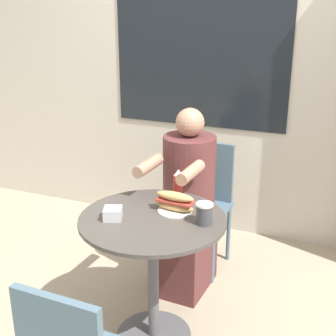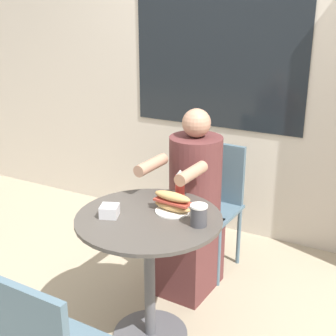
% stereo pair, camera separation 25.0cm
% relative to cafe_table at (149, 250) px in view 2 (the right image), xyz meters
% --- Properties ---
extents(ground_plane, '(8.00, 8.00, 0.00)m').
position_rel_cafe_table_xyz_m(ground_plane, '(0.00, 0.00, -0.55)').
color(ground_plane, tan).
extents(storefront_wall, '(8.00, 0.09, 2.80)m').
position_rel_cafe_table_xyz_m(storefront_wall, '(-0.00, 1.48, 0.86)').
color(storefront_wall, beige).
rests_on(storefront_wall, ground_plane).
extents(cafe_table, '(0.76, 0.76, 0.74)m').
position_rel_cafe_table_xyz_m(cafe_table, '(0.00, 0.00, 0.00)').
color(cafe_table, '#47423D').
rests_on(cafe_table, ground_plane).
extents(diner_chair, '(0.40, 0.40, 0.87)m').
position_rel_cafe_table_xyz_m(diner_chair, '(-0.01, 0.90, -0.02)').
color(diner_chair, slate).
rests_on(diner_chair, ground_plane).
extents(seated_diner, '(0.35, 0.60, 1.19)m').
position_rel_cafe_table_xyz_m(seated_diner, '(-0.02, 0.56, -0.03)').
color(seated_diner, brown).
rests_on(seated_diner, ground_plane).
extents(sandwich_on_plate, '(0.22, 0.18, 0.11)m').
position_rel_cafe_table_xyz_m(sandwich_on_plate, '(0.08, 0.11, 0.24)').
color(sandwich_on_plate, white).
rests_on(sandwich_on_plate, cafe_table).
extents(drink_cup, '(0.09, 0.09, 0.11)m').
position_rel_cafe_table_xyz_m(drink_cup, '(0.26, 0.03, 0.25)').
color(drink_cup, '#424247').
rests_on(drink_cup, cafe_table).
extents(napkin_box, '(0.12, 0.12, 0.06)m').
position_rel_cafe_table_xyz_m(napkin_box, '(-0.18, -0.09, 0.22)').
color(napkin_box, silver).
rests_on(napkin_box, cafe_table).
extents(condiment_bottle, '(0.05, 0.05, 0.16)m').
position_rel_cafe_table_xyz_m(condiment_bottle, '(0.02, 0.32, 0.27)').
color(condiment_bottle, red).
rests_on(condiment_bottle, cafe_table).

